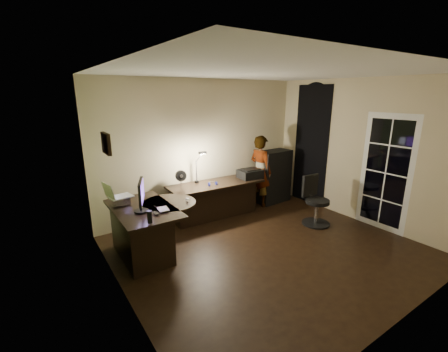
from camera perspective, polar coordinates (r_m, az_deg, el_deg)
floor at (r=5.02m, az=8.39°, el=-13.58°), size 4.50×4.00×0.01m
ceiling at (r=4.41m, az=9.84°, el=19.01°), size 4.50×4.00×0.01m
wall_back at (r=6.11m, az=-3.87°, el=5.35°), size 4.50×0.01×2.70m
wall_front at (r=3.41m, az=32.64°, el=-5.25°), size 4.50×0.01×2.70m
wall_left at (r=3.45m, az=-19.61°, el=-3.43°), size 0.01×4.00×2.70m
wall_right at (r=6.26m, az=24.43°, el=4.25°), size 0.01×4.00×2.70m
green_wall_overlay at (r=3.46m, az=-19.37°, el=-3.39°), size 0.00×4.00×2.70m
arched_doorway at (r=6.91m, az=16.25°, el=5.53°), size 0.01×0.90×2.60m
french_door at (r=6.04m, az=28.41°, el=0.48°), size 0.02×0.92×2.10m
framed_picture at (r=3.78m, az=-21.55°, el=5.77°), size 0.04×0.30×0.25m
desk_left at (r=4.77m, az=-14.88°, el=-10.23°), size 0.84×1.36×0.78m
desk_right at (r=6.00m, az=-1.49°, el=-4.60°), size 1.94×0.75×0.72m
cabinet at (r=6.90m, az=9.40°, el=-0.08°), size 0.82×0.44×1.19m
laptop_stand at (r=4.81m, az=-19.02°, el=-4.43°), size 0.27×0.23×0.10m
laptop at (r=4.76m, az=-19.20°, el=-2.43°), size 0.41×0.39×0.24m
monitor at (r=4.39m, az=-15.65°, el=-4.51°), size 0.29×0.49×0.33m
mouse at (r=4.75m, az=-7.00°, el=-4.38°), size 0.08×0.10×0.03m
phone at (r=4.33m, az=-12.89°, el=-6.88°), size 0.08×0.14×0.01m
pen at (r=4.53m, az=-12.81°, el=-5.81°), size 0.02×0.13×0.01m
speaker at (r=4.00m, az=-13.98°, el=-7.57°), size 0.07×0.07×0.17m
notepad at (r=4.44m, az=-11.52°, el=-6.19°), size 0.17×0.22×0.01m
desk_fan at (r=5.70m, az=-8.24°, el=-0.49°), size 0.23×0.14×0.33m
headphones at (r=5.73m, az=-2.17°, el=-1.45°), size 0.22×0.13×0.10m
printer at (r=6.25m, az=4.97°, el=0.46°), size 0.49×0.39×0.21m
desk_lamp at (r=5.83m, az=-5.30°, el=1.99°), size 0.19×0.34×0.73m
office_chair at (r=5.90m, az=17.39°, el=-4.60°), size 0.54×0.54×0.93m
person at (r=6.60m, az=6.95°, el=0.97°), size 0.42×0.59×1.56m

